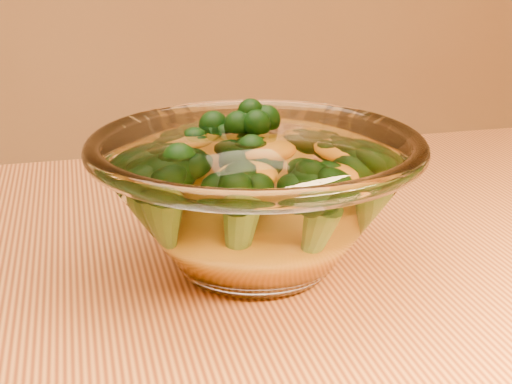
# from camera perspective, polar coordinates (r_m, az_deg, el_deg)

# --- Properties ---
(glass_bowl) EXTENTS (0.25, 0.25, 0.11)m
(glass_bowl) POSITION_cam_1_polar(r_m,az_deg,el_deg) (0.53, -0.00, -0.54)
(glass_bowl) COLOR white
(glass_bowl) RESTS_ON table
(cheese_sauce) EXTENTS (0.14, 0.14, 0.04)m
(cheese_sauce) POSITION_cam_1_polar(r_m,az_deg,el_deg) (0.54, -0.00, -2.85)
(cheese_sauce) COLOR orange
(cheese_sauce) RESTS_ON glass_bowl
(broccoli_heap) EXTENTS (0.18, 0.18, 0.08)m
(broccoli_heap) POSITION_cam_1_polar(r_m,az_deg,el_deg) (0.53, -1.24, 1.39)
(broccoli_heap) COLOR black
(broccoli_heap) RESTS_ON cheese_sauce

